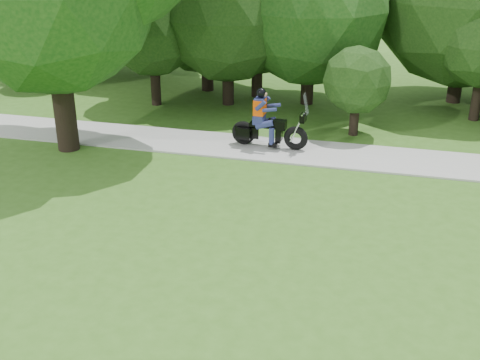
# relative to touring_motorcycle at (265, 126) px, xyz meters

# --- Properties ---
(ground) EXTENTS (100.00, 100.00, 0.00)m
(ground) POSITION_rel_touring_motorcycle_xyz_m (4.40, -8.12, -0.76)
(ground) COLOR #36621C
(ground) RESTS_ON ground
(walkway) EXTENTS (60.00, 2.20, 0.06)m
(walkway) POSITION_rel_touring_motorcycle_xyz_m (4.40, -0.12, -0.73)
(walkway) COLOR #A2A29D
(walkway) RESTS_ON ground
(tree_line) EXTENTS (40.42, 12.54, 7.62)m
(tree_line) POSITION_rel_touring_motorcycle_xyz_m (4.24, 6.38, 2.92)
(tree_line) COLOR black
(tree_line) RESTS_ON ground
(touring_motorcycle) EXTENTS (2.52, 0.79, 1.92)m
(touring_motorcycle) POSITION_rel_touring_motorcycle_xyz_m (0.00, 0.00, 0.00)
(touring_motorcycle) COLOR black
(touring_motorcycle) RESTS_ON walkway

